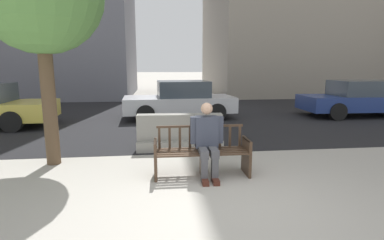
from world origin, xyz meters
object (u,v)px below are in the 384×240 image
(jersey_barrier_centre, at_px, (180,135))
(car_sedan_mid, at_px, (362,98))
(street_bench, at_px, (202,154))
(seated_person, at_px, (207,139))
(car_sedan_far, at_px, (180,100))

(jersey_barrier_centre, xyz_separation_m, car_sedan_mid, (7.47, 3.95, 0.37))
(street_bench, xyz_separation_m, jersey_barrier_centre, (-0.25, 1.79, -0.06))
(seated_person, height_order, car_sedan_mid, car_sedan_mid)
(street_bench, bearing_deg, jersey_barrier_centre, 98.07)
(seated_person, bearing_deg, car_sedan_mid, 39.11)
(seated_person, distance_m, car_sedan_far, 6.14)
(jersey_barrier_centre, bearing_deg, street_bench, -81.93)
(street_bench, xyz_separation_m, car_sedan_far, (0.09, 6.09, 0.29))
(street_bench, relative_size, seated_person, 1.29)
(street_bench, relative_size, car_sedan_mid, 0.37)
(street_bench, bearing_deg, seated_person, -32.80)
(car_sedan_far, bearing_deg, seated_person, -90.00)
(car_sedan_far, bearing_deg, street_bench, -90.85)
(street_bench, bearing_deg, car_sedan_far, 89.15)
(street_bench, height_order, jersey_barrier_centre, street_bench)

